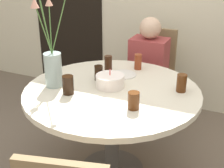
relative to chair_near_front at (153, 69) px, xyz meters
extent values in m
cube|color=black|center=(-1.21, 0.36, 0.49)|extent=(0.90, 0.01, 2.05)
cylinder|color=beige|center=(0.00, -1.01, 0.18)|extent=(1.27, 1.27, 0.04)
cylinder|color=#4C4742|center=(0.00, -1.01, -0.17)|extent=(0.11, 0.11, 0.66)
cube|color=#9E896B|center=(0.00, -0.08, -0.08)|extent=(0.40, 0.40, 0.04)
cube|color=olive|center=(0.00, 0.10, 0.17)|extent=(0.38, 0.04, 0.46)
cylinder|color=olive|center=(-0.17, -0.25, -0.32)|extent=(0.03, 0.03, 0.43)
cylinder|color=olive|center=(0.17, -0.25, -0.32)|extent=(0.03, 0.03, 0.43)
cylinder|color=olive|center=(-0.17, 0.09, -0.32)|extent=(0.03, 0.03, 0.43)
cylinder|color=olive|center=(0.17, 0.09, -0.32)|extent=(0.03, 0.03, 0.43)
cylinder|color=white|center=(-0.04, -0.97, 0.24)|extent=(0.21, 0.21, 0.09)
cylinder|color=#E54C4C|center=(-0.04, -0.97, 0.31)|extent=(0.01, 0.01, 0.04)
cylinder|color=#9EB2AD|center=(-0.42, -1.12, 0.32)|extent=(0.13, 0.13, 0.25)
cylinder|color=#4C7538|center=(-0.46, -1.11, 0.69)|extent=(0.10, 0.02, 0.49)
cylinder|color=#4C7538|center=(-0.44, -1.08, 0.62)|extent=(0.06, 0.09, 0.35)
cone|color=#E0997F|center=(-0.47, -1.04, 0.79)|extent=(0.05, 0.05, 0.06)
cylinder|color=#4C7538|center=(-0.43, -1.16, 0.69)|extent=(0.03, 0.08, 0.48)
cylinder|color=#4C7538|center=(-0.36, -1.06, 0.71)|extent=(0.12, 0.13, 0.53)
cylinder|color=#4C7538|center=(-0.41, -1.20, 0.63)|extent=(0.01, 0.16, 0.37)
cone|color=#E0997F|center=(-0.41, -1.27, 0.82)|extent=(0.06, 0.06, 0.06)
cylinder|color=silver|center=(-0.03, -0.72, 0.20)|extent=(0.21, 0.21, 0.01)
cylinder|color=#51280F|center=(0.45, -0.84, 0.26)|extent=(0.07, 0.07, 0.13)
cylinder|color=black|center=(-0.17, -0.90, 0.26)|extent=(0.06, 0.06, 0.12)
cylinder|color=#51280F|center=(0.24, -1.22, 0.25)|extent=(0.07, 0.07, 0.11)
cylinder|color=#33190C|center=(-0.18, -0.70, 0.26)|extent=(0.06, 0.06, 0.13)
cylinder|color=black|center=(-0.25, -1.20, 0.26)|extent=(0.08, 0.08, 0.13)
cylinder|color=maroon|center=(0.02, -0.55, 0.26)|extent=(0.06, 0.06, 0.13)
cube|color=#383333|center=(0.00, -0.16, -0.30)|extent=(0.31, 0.24, 0.47)
cube|color=#993838|center=(0.00, -0.16, 0.15)|extent=(0.34, 0.24, 0.42)
sphere|color=#D1A889|center=(0.00, -0.16, 0.46)|extent=(0.20, 0.20, 0.20)
camera|label=1|loc=(0.84, -2.86, 1.13)|focal=50.00mm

